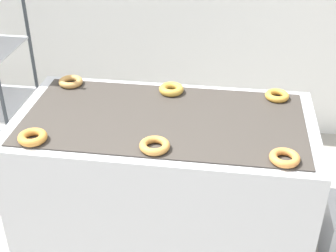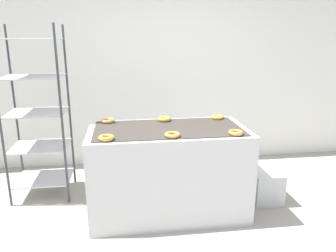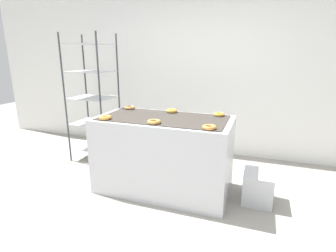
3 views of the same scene
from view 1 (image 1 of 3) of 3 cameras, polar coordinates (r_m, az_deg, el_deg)
fryer_machine at (r=2.66m, az=-0.45°, el=-7.37°), size 1.56×0.82×0.90m
donut_near_left at (r=2.30m, az=-16.19°, el=-1.32°), size 0.14×0.14×0.04m
donut_near_center at (r=2.15m, az=-1.77°, el=-2.40°), size 0.14×0.14×0.04m
donut_near_right at (r=2.14m, az=14.02°, el=-3.78°), size 0.14×0.14×0.04m
donut_far_left at (r=2.79m, az=-11.77°, el=5.31°), size 0.14×0.14×0.04m
donut_far_center at (r=2.64m, az=0.36°, el=4.52°), size 0.14×0.14×0.04m
donut_far_right at (r=2.65m, az=13.15°, el=3.63°), size 0.13×0.13×0.04m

